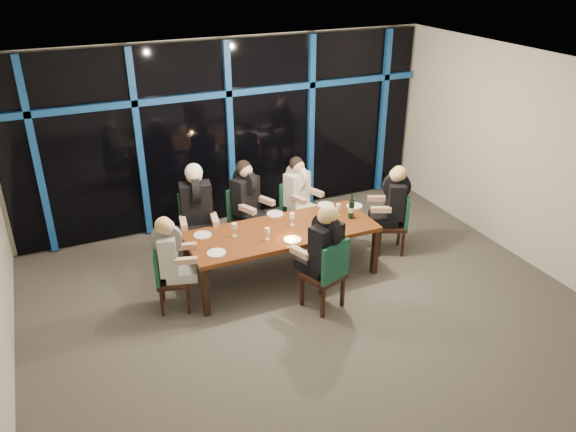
{
  "coord_description": "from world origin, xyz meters",
  "views": [
    {
      "loc": [
        -2.7,
        -5.43,
        4.29
      ],
      "look_at": [
        0.0,
        0.6,
        1.05
      ],
      "focal_mm": 35.0,
      "sensor_mm": 36.0,
      "label": 1
    }
  ],
  "objects_px": {
    "chair_far_mid": "(244,214)",
    "diner_far_right": "(298,187)",
    "chair_end_left": "(167,275)",
    "diner_far_left": "(196,201)",
    "chair_far_left": "(198,225)",
    "diner_near_mid": "(324,242)",
    "chair_near_mid": "(328,272)",
    "diner_end_right": "(393,197)",
    "dining_table": "(282,234)",
    "diner_end_left": "(170,250)",
    "wine_bottle": "(351,209)",
    "chair_end_right": "(396,220)",
    "chair_far_right": "(295,207)",
    "diner_far_mid": "(247,193)",
    "water_pitcher": "(332,220)"
  },
  "relations": [
    {
      "from": "chair_far_mid",
      "to": "diner_far_right",
      "type": "height_order",
      "value": "diner_far_right"
    },
    {
      "from": "chair_end_left",
      "to": "diner_far_left",
      "type": "relative_size",
      "value": 0.87
    },
    {
      "from": "chair_far_left",
      "to": "diner_near_mid",
      "type": "relative_size",
      "value": 1.08
    },
    {
      "from": "chair_near_mid",
      "to": "diner_end_right",
      "type": "height_order",
      "value": "diner_end_right"
    },
    {
      "from": "dining_table",
      "to": "chair_far_mid",
      "type": "distance_m",
      "value": 1.09
    },
    {
      "from": "diner_end_left",
      "to": "wine_bottle",
      "type": "xyz_separation_m",
      "value": [
        2.6,
        0.04,
        0.04
      ]
    },
    {
      "from": "chair_end_right",
      "to": "diner_far_left",
      "type": "relative_size",
      "value": 0.92
    },
    {
      "from": "dining_table",
      "to": "diner_far_right",
      "type": "bearing_deg",
      "value": 54.3
    },
    {
      "from": "chair_near_mid",
      "to": "diner_end_right",
      "type": "distance_m",
      "value": 1.88
    },
    {
      "from": "diner_end_left",
      "to": "chair_far_right",
      "type": "bearing_deg",
      "value": -47.76
    },
    {
      "from": "chair_far_mid",
      "to": "diner_far_left",
      "type": "height_order",
      "value": "diner_far_left"
    },
    {
      "from": "diner_far_mid",
      "to": "dining_table",
      "type": "bearing_deg",
      "value": -107.17
    },
    {
      "from": "diner_far_mid",
      "to": "wine_bottle",
      "type": "distance_m",
      "value": 1.59
    },
    {
      "from": "diner_near_mid",
      "to": "dining_table",
      "type": "bearing_deg",
      "value": -96.77
    },
    {
      "from": "dining_table",
      "to": "chair_far_left",
      "type": "height_order",
      "value": "chair_far_left"
    },
    {
      "from": "dining_table",
      "to": "chair_far_mid",
      "type": "height_order",
      "value": "chair_far_mid"
    },
    {
      "from": "chair_near_mid",
      "to": "diner_far_mid",
      "type": "height_order",
      "value": "diner_far_mid"
    },
    {
      "from": "dining_table",
      "to": "chair_far_left",
      "type": "distance_m",
      "value": 1.32
    },
    {
      "from": "chair_end_right",
      "to": "water_pitcher",
      "type": "bearing_deg",
      "value": -57.75
    },
    {
      "from": "chair_end_left",
      "to": "diner_end_left",
      "type": "distance_m",
      "value": 0.36
    },
    {
      "from": "dining_table",
      "to": "water_pitcher",
      "type": "bearing_deg",
      "value": -15.04
    },
    {
      "from": "dining_table",
      "to": "diner_end_left",
      "type": "distance_m",
      "value": 1.57
    },
    {
      "from": "diner_far_mid",
      "to": "diner_end_left",
      "type": "relative_size",
      "value": 1.09
    },
    {
      "from": "chair_far_right",
      "to": "diner_far_right",
      "type": "xyz_separation_m",
      "value": [
        0.03,
        -0.07,
        0.37
      ]
    },
    {
      "from": "chair_far_left",
      "to": "water_pitcher",
      "type": "xyz_separation_m",
      "value": [
        1.6,
        -1.11,
        0.25
      ]
    },
    {
      "from": "chair_near_mid",
      "to": "water_pitcher",
      "type": "distance_m",
      "value": 0.93
    },
    {
      "from": "chair_near_mid",
      "to": "diner_far_mid",
      "type": "distance_m",
      "value": 2.0
    },
    {
      "from": "wine_bottle",
      "to": "diner_end_right",
      "type": "bearing_deg",
      "value": 6.69
    },
    {
      "from": "dining_table",
      "to": "chair_near_mid",
      "type": "height_order",
      "value": "chair_near_mid"
    },
    {
      "from": "chair_far_mid",
      "to": "diner_far_right",
      "type": "relative_size",
      "value": 1.08
    },
    {
      "from": "diner_far_mid",
      "to": "diner_near_mid",
      "type": "xyz_separation_m",
      "value": [
        0.33,
        -1.85,
        0.02
      ]
    },
    {
      "from": "diner_near_mid",
      "to": "water_pitcher",
      "type": "bearing_deg",
      "value": -144.43
    },
    {
      "from": "diner_end_left",
      "to": "water_pitcher",
      "type": "relative_size",
      "value": 4.76
    },
    {
      "from": "diner_near_mid",
      "to": "wine_bottle",
      "type": "height_order",
      "value": "diner_near_mid"
    },
    {
      "from": "chair_end_left",
      "to": "diner_near_mid",
      "type": "distance_m",
      "value": 2.03
    },
    {
      "from": "diner_far_mid",
      "to": "chair_end_left",
      "type": "bearing_deg",
      "value": -169.04
    },
    {
      "from": "chair_far_right",
      "to": "diner_end_left",
      "type": "height_order",
      "value": "diner_end_left"
    },
    {
      "from": "chair_end_left",
      "to": "diner_near_mid",
      "type": "height_order",
      "value": "diner_near_mid"
    },
    {
      "from": "chair_far_mid",
      "to": "chair_far_right",
      "type": "relative_size",
      "value": 1.05
    },
    {
      "from": "chair_end_right",
      "to": "chair_far_mid",
      "type": "bearing_deg",
      "value": -93.55
    },
    {
      "from": "chair_far_mid",
      "to": "chair_end_right",
      "type": "bearing_deg",
      "value": -52.84
    },
    {
      "from": "chair_far_mid",
      "to": "chair_end_left",
      "type": "distance_m",
      "value": 1.87
    },
    {
      "from": "chair_end_right",
      "to": "diner_end_right",
      "type": "distance_m",
      "value": 0.38
    },
    {
      "from": "chair_far_right",
      "to": "chair_end_right",
      "type": "xyz_separation_m",
      "value": [
        1.19,
        -1.07,
        0.01
      ]
    },
    {
      "from": "chair_end_left",
      "to": "chair_far_right",
      "type": "bearing_deg",
      "value": -48.89
    },
    {
      "from": "diner_far_left",
      "to": "diner_far_mid",
      "type": "height_order",
      "value": "diner_far_left"
    },
    {
      "from": "chair_far_mid",
      "to": "diner_end_left",
      "type": "distance_m",
      "value": 1.85
    },
    {
      "from": "chair_end_left",
      "to": "diner_far_mid",
      "type": "height_order",
      "value": "diner_far_mid"
    },
    {
      "from": "chair_far_left",
      "to": "dining_table",
      "type": "bearing_deg",
      "value": -35.55
    },
    {
      "from": "chair_near_mid",
      "to": "diner_end_right",
      "type": "bearing_deg",
      "value": -168.17
    }
  ]
}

